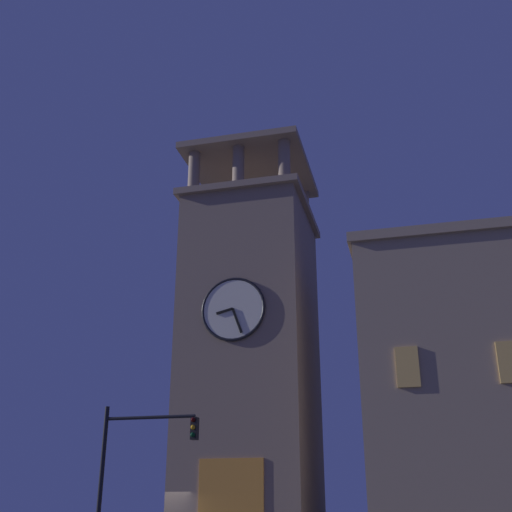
{
  "coord_description": "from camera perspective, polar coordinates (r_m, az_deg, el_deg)",
  "views": [
    {
      "loc": [
        -12.09,
        29.68,
        1.91
      ],
      "look_at": [
        -3.5,
        -4.69,
        15.99
      ],
      "focal_mm": 44.03,
      "sensor_mm": 36.0,
      "label": 1
    }
  ],
  "objects": [
    {
      "name": "clocktower",
      "position": [
        36.35,
        -0.37,
        -9.0
      ],
      "size": [
        7.29,
        8.46,
        24.69
      ],
      "color": "gray",
      "rests_on": "ground_plane"
    },
    {
      "name": "traffic_signal_near",
      "position": [
        23.2,
        -11.0,
        -17.42
      ],
      "size": [
        3.55,
        0.41,
        5.21
      ],
      "color": "black",
      "rests_on": "ground_plane"
    }
  ]
}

